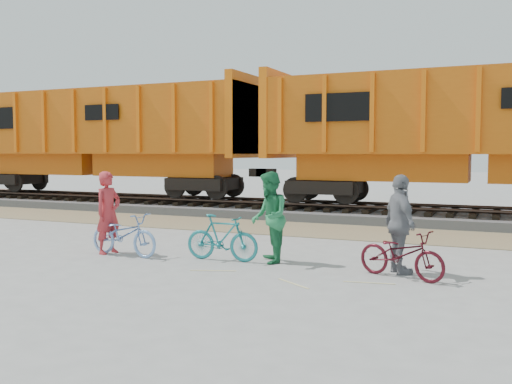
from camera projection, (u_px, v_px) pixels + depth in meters
ground at (276, 267)px, 11.38m from camera, size 120.00×120.00×0.00m
gravel_strip at (347, 232)px, 16.39m from camera, size 120.00×3.00×0.02m
ballast_bed at (373, 215)px, 19.58m from camera, size 120.00×4.00×0.30m
track at (374, 205)px, 19.56m from camera, size 120.00×2.60×0.24m
hopper_car_left at (100, 135)px, 24.07m from camera, size 14.00×3.13×4.65m
hopper_car_center at (480, 130)px, 18.03m from camera, size 14.00×3.13×4.65m
bicycle_blue at (124, 234)px, 12.65m from camera, size 1.87×0.81×0.96m
bicycle_teal at (222, 238)px, 12.06m from camera, size 1.65×0.53×0.98m
bicycle_maroon at (401, 254)px, 10.37m from camera, size 1.80×1.13×0.89m
person_solo at (108, 213)px, 12.91m from camera, size 0.55×0.74×1.87m
person_man at (269, 217)px, 11.81m from camera, size 1.06×1.15×1.90m
person_woman at (400, 224)px, 10.74m from camera, size 1.00×1.17×1.88m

